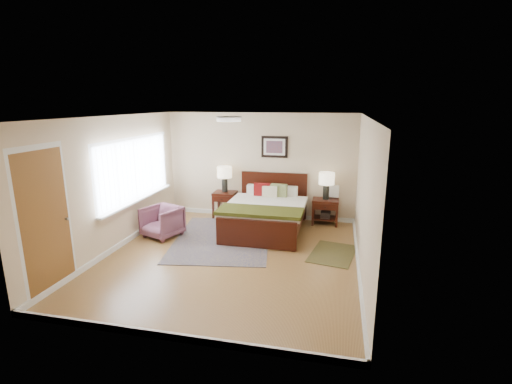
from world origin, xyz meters
The scene contains 18 objects.
floor centered at (0.00, 0.00, 0.00)m, with size 5.00×5.00×0.00m, color olive.
back_wall centered at (0.00, 2.50, 1.25)m, with size 4.50×0.04×2.50m, color beige.
front_wall centered at (0.00, -2.50, 1.25)m, with size 4.50×0.04×2.50m, color beige.
left_wall centered at (-2.25, 0.00, 1.25)m, with size 0.04×5.00×2.50m, color beige.
right_wall centered at (2.25, 0.00, 1.25)m, with size 0.04×5.00×2.50m, color beige.
ceiling centered at (0.00, 0.00, 2.50)m, with size 4.50×5.00×0.02m, color white.
window centered at (-2.20, 0.70, 1.38)m, with size 0.11×2.72×1.32m.
door centered at (-2.23, -1.75, 1.07)m, with size 0.06×1.00×2.18m.
ceil_fixture centered at (0.00, 0.00, 2.47)m, with size 0.44×0.44×0.08m.
bed centered at (0.35, 1.50, 0.51)m, with size 1.69×2.04×1.10m.
wall_art centered at (0.35, 2.47, 1.72)m, with size 0.62×0.05×0.50m.
nightstand_left centered at (-0.81, 2.25, 0.51)m, with size 0.53×0.48×0.63m.
nightstand_right centered at (1.58, 2.26, 0.36)m, with size 0.59×0.44×0.58m.
lamp_left centered at (-0.81, 2.27, 1.06)m, with size 0.35×0.35×0.61m.
lamp_right centered at (1.58, 2.27, 1.01)m, with size 0.35×0.35×0.61m.
armchair centered at (-1.69, 0.70, 0.32)m, with size 0.68×0.70×0.64m, color brown.
rug_persian centered at (-0.43, 0.84, 0.01)m, with size 1.88×2.66×0.01m, color #0D0F44.
rug_navy centered at (1.80, 0.54, 0.01)m, with size 0.75×1.13×0.01m, color black.
Camera 1 is at (1.80, -6.01, 2.75)m, focal length 26.00 mm.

